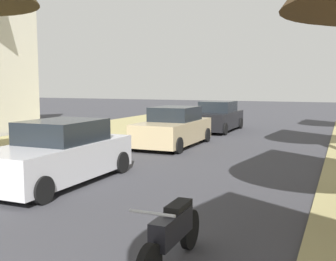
{
  "coord_description": "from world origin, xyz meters",
  "views": [
    {
      "loc": [
        4.13,
        -0.2,
        2.49
      ],
      "look_at": [
        0.01,
        9.35,
        1.31
      ],
      "focal_mm": 44.03,
      "sensor_mm": 36.0,
      "label": 1
    }
  ],
  "objects_px": {
    "parked_sedan_tan": "(174,128)",
    "parked_motorcycle": "(172,233)",
    "parked_sedan_silver": "(59,154)",
    "parked_sedan_black": "(217,117)"
  },
  "relations": [
    {
      "from": "parked_sedan_tan",
      "to": "parked_motorcycle",
      "type": "relative_size",
      "value": 2.15
    },
    {
      "from": "parked_sedan_tan",
      "to": "parked_motorcycle",
      "type": "xyz_separation_m",
      "value": [
        4.24,
        -10.25,
        -0.24
      ]
    },
    {
      "from": "parked_sedan_tan",
      "to": "parked_sedan_black",
      "type": "relative_size",
      "value": 1.0
    },
    {
      "from": "parked_sedan_silver",
      "to": "parked_sedan_black",
      "type": "bearing_deg",
      "value": 88.47
    },
    {
      "from": "parked_sedan_silver",
      "to": "parked_motorcycle",
      "type": "xyz_separation_m",
      "value": [
        4.51,
        -3.36,
        -0.24
      ]
    },
    {
      "from": "parked_sedan_black",
      "to": "parked_sedan_tan",
      "type": "bearing_deg",
      "value": -90.69
    },
    {
      "from": "parked_sedan_silver",
      "to": "parked_sedan_tan",
      "type": "xyz_separation_m",
      "value": [
        0.27,
        6.89,
        0.0
      ]
    },
    {
      "from": "parked_sedan_tan",
      "to": "parked_motorcycle",
      "type": "height_order",
      "value": "parked_sedan_tan"
    },
    {
      "from": "parked_sedan_silver",
      "to": "parked_sedan_tan",
      "type": "bearing_deg",
      "value": 87.75
    },
    {
      "from": "parked_sedan_tan",
      "to": "parked_motorcycle",
      "type": "bearing_deg",
      "value": -67.54
    }
  ]
}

